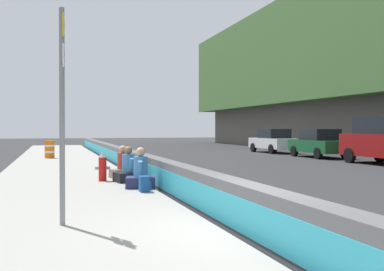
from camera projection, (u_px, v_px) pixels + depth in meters
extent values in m
plane|color=#2B2B2D|center=(254.00, 239.00, 7.42)|extent=(160.00, 160.00, 0.00)
cube|color=gray|center=(82.00, 247.00, 6.66)|extent=(80.00, 4.40, 0.14)
cube|color=#545456|center=(254.00, 212.00, 7.41)|extent=(76.00, 0.44, 0.85)
cube|color=teal|center=(240.00, 216.00, 7.35)|extent=(74.48, 0.01, 0.54)
cylinder|color=gray|center=(62.00, 117.00, 7.78)|extent=(0.09, 0.09, 3.60)
cube|color=yellow|center=(63.00, 26.00, 7.77)|extent=(0.44, 0.02, 0.36)
cube|color=black|center=(64.00, 26.00, 7.77)|extent=(0.30, 0.01, 0.10)
cube|color=white|center=(63.00, 56.00, 7.77)|extent=(0.44, 0.02, 0.36)
cube|color=black|center=(64.00, 56.00, 7.78)|extent=(0.30, 0.01, 0.10)
cylinder|color=red|center=(103.00, 169.00, 14.40)|extent=(0.24, 0.24, 0.72)
cone|color=gray|center=(102.00, 155.00, 14.39)|extent=(0.26, 0.26, 0.16)
cylinder|color=gray|center=(108.00, 168.00, 14.45)|extent=(0.10, 0.12, 0.10)
cylinder|color=gray|center=(97.00, 168.00, 14.35)|extent=(0.10, 0.12, 0.10)
cube|color=#23284C|center=(141.00, 182.00, 12.72)|extent=(0.82, 0.91, 0.29)
cylinder|color=#427FB7|center=(141.00, 167.00, 12.72)|extent=(0.38, 0.38, 0.56)
sphere|color=tan|center=(141.00, 152.00, 12.71)|extent=(0.24, 0.24, 0.24)
cylinder|color=#427FB7|center=(141.00, 168.00, 12.93)|extent=(0.31, 0.19, 0.49)
cylinder|color=#427FB7|center=(140.00, 169.00, 12.51)|extent=(0.31, 0.19, 0.49)
cube|color=black|center=(128.00, 177.00, 14.11)|extent=(0.80, 0.88, 0.29)
cylinder|color=#427FB7|center=(128.00, 163.00, 14.10)|extent=(0.37, 0.37, 0.54)
sphere|color=#8E6647|center=(128.00, 150.00, 14.10)|extent=(0.24, 0.24, 0.24)
cylinder|color=#427FB7|center=(126.00, 165.00, 14.28)|extent=(0.30, 0.18, 0.48)
cylinder|color=#427FB7|center=(131.00, 166.00, 13.93)|extent=(0.30, 0.18, 0.48)
cube|color=#706651|center=(123.00, 174.00, 15.27)|extent=(0.78, 0.87, 0.28)
cylinder|color=#AD3D33|center=(123.00, 161.00, 15.26)|extent=(0.36, 0.36, 0.53)
sphere|color=tan|center=(123.00, 149.00, 15.26)|extent=(0.24, 0.24, 0.24)
cylinder|color=#AD3D33|center=(121.00, 162.00, 15.44)|extent=(0.29, 0.18, 0.47)
cylinder|color=#AD3D33|center=(125.00, 163.00, 15.09)|extent=(0.29, 0.18, 0.47)
cube|color=navy|center=(144.00, 184.00, 11.90)|extent=(0.32, 0.22, 0.40)
cube|color=navy|center=(149.00, 186.00, 11.94)|extent=(0.22, 0.06, 0.20)
cylinder|color=orange|center=(50.00, 149.00, 25.51)|extent=(0.52, 0.52, 0.95)
cylinder|color=white|center=(50.00, 146.00, 25.51)|extent=(0.54, 0.54, 0.10)
cylinder|color=white|center=(50.00, 152.00, 25.51)|extent=(0.54, 0.54, 0.10)
cylinder|color=black|center=(350.00, 155.00, 23.82)|extent=(0.76, 0.23, 0.76)
cylinder|color=black|center=(380.00, 155.00, 24.37)|extent=(0.76, 0.23, 0.76)
cube|color=#145128|center=(319.00, 146.00, 28.24)|extent=(4.55, 1.92, 0.72)
cube|color=black|center=(320.00, 135.00, 28.13)|extent=(2.24, 1.68, 0.66)
cylinder|color=black|center=(294.00, 151.00, 29.41)|extent=(0.67, 0.24, 0.66)
cylinder|color=black|center=(319.00, 151.00, 29.85)|extent=(0.67, 0.24, 0.66)
cylinder|color=black|center=(318.00, 153.00, 26.63)|extent=(0.67, 0.24, 0.66)
cylinder|color=black|center=(345.00, 153.00, 27.07)|extent=(0.67, 0.24, 0.66)
cube|color=silver|center=(273.00, 143.00, 33.83)|extent=(4.55, 1.92, 0.72)
cube|color=black|center=(274.00, 134.00, 33.72)|extent=(2.24, 1.68, 0.66)
cylinder|color=black|center=(254.00, 147.00, 34.94)|extent=(0.67, 0.24, 0.66)
cylinder|color=black|center=(274.00, 147.00, 35.47)|extent=(0.67, 0.24, 0.66)
cylinder|color=black|center=(272.00, 149.00, 32.20)|extent=(0.67, 0.24, 0.66)
cylinder|color=black|center=(294.00, 149.00, 32.73)|extent=(0.67, 0.24, 0.66)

